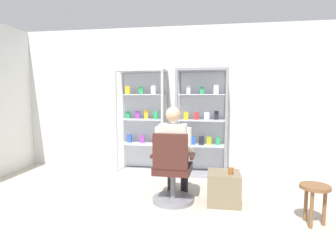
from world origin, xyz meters
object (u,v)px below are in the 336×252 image
at_px(display_cabinet_right, 202,122).
at_px(wooden_stool, 315,193).
at_px(office_chair, 172,174).
at_px(storage_crate, 224,188).
at_px(tea_glass, 231,171).
at_px(seated_shopkeeper, 174,149).
at_px(display_cabinet_left, 143,121).

relative_size(display_cabinet_right, wooden_stool, 4.18).
relative_size(office_chair, storage_crate, 2.14).
relative_size(display_cabinet_right, office_chair, 1.98).
distance_m(tea_glass, wooden_stool, 0.97).
relative_size(office_chair, tea_glass, 10.75).
xyz_separation_m(seated_shopkeeper, tea_glass, (0.75, -0.13, -0.24)).
height_order(office_chair, tea_glass, office_chair).
bearing_deg(seated_shopkeeper, storage_crate, -4.71).
xyz_separation_m(display_cabinet_left, display_cabinet_right, (1.10, -0.00, -0.00)).
height_order(seated_shopkeeper, wooden_stool, seated_shopkeeper).
height_order(display_cabinet_right, wooden_stool, display_cabinet_right).
bearing_deg(office_chair, display_cabinet_left, 117.90).
xyz_separation_m(display_cabinet_right, storage_crate, (0.36, -1.37, -0.75)).
height_order(display_cabinet_left, office_chair, display_cabinet_left).
relative_size(display_cabinet_right, storage_crate, 4.23).
height_order(display_cabinet_left, wooden_stool, display_cabinet_left).
bearing_deg(display_cabinet_right, seated_shopkeeper, -103.28).
height_order(display_cabinet_left, seated_shopkeeper, display_cabinet_left).
distance_m(office_chair, tea_glass, 0.76).
distance_m(seated_shopkeeper, wooden_stool, 1.76).
xyz_separation_m(display_cabinet_right, seated_shopkeeper, (-0.31, -1.32, -0.25)).
height_order(office_chair, storage_crate, office_chair).
distance_m(office_chair, storage_crate, 0.71).
height_order(display_cabinet_left, tea_glass, display_cabinet_left).
distance_m(display_cabinet_left, office_chair, 1.77).
distance_m(display_cabinet_left, seated_shopkeeper, 1.56).
height_order(display_cabinet_right, office_chair, display_cabinet_right).
bearing_deg(wooden_stool, display_cabinet_left, 142.82).
distance_m(display_cabinet_left, tea_glass, 2.17).
xyz_separation_m(tea_glass, wooden_stool, (0.89, -0.39, -0.11)).
height_order(seated_shopkeeper, tea_glass, seated_shopkeeper).
xyz_separation_m(office_chair, tea_glass, (0.76, 0.03, 0.07)).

